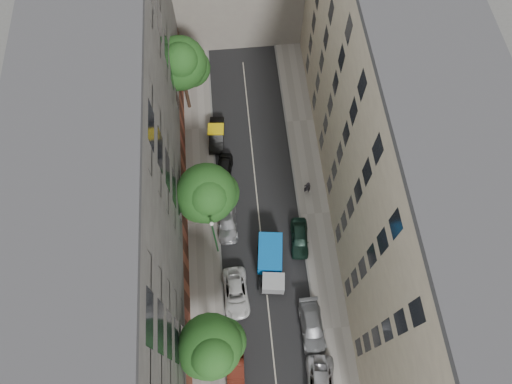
{
  "coord_description": "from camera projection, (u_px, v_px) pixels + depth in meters",
  "views": [
    {
      "loc": [
        -1.87,
        -16.79,
        41.58
      ],
      "look_at": [
        -0.3,
        0.09,
        6.0
      ],
      "focal_mm": 32.0,
      "sensor_mm": 36.0,
      "label": 1
    }
  ],
  "objects": [
    {
      "name": "building_left",
      "position": [
        119.0,
        182.0,
        35.34
      ],
      "size": [
        8.0,
        44.0,
        20.0
      ],
      "primitive_type": "cube",
      "color": "#464442",
      "rests_on": "ground"
    },
    {
      "name": "car_left_4",
      "position": [
        224.0,
        170.0,
        46.41
      ],
      "size": [
        2.12,
        3.99,
        1.29
      ],
      "primitive_type": "imported",
      "rotation": [
        0.0,
        0.0,
        -0.16
      ],
      "color": "black",
      "rests_on": "ground"
    },
    {
      "name": "car_right_2",
      "position": [
        300.0,
        238.0,
        43.21
      ],
      "size": [
        2.02,
        4.22,
        1.39
      ],
      "primitive_type": "imported",
      "rotation": [
        0.0,
        0.0,
        -0.1
      ],
      "color": "black",
      "rests_on": "ground"
    },
    {
      "name": "ground",
      "position": [
        259.0,
        219.0,
        44.8
      ],
      "size": [
        120.0,
        120.0,
        0.0
      ],
      "primitive_type": "plane",
      "color": "#4C4C49",
      "rests_on": "ground"
    },
    {
      "name": "car_left_1",
      "position": [
        236.0,
        366.0,
        38.32
      ],
      "size": [
        1.62,
        4.22,
        1.37
      ],
      "primitive_type": "imported",
      "rotation": [
        0.0,
        0.0,
        -0.04
      ],
      "color": "#4B180F",
      "rests_on": "ground"
    },
    {
      "name": "lamp_post",
      "position": [
        214.0,
        235.0,
        39.29
      ],
      "size": [
        0.36,
        0.36,
        7.19
      ],
      "color": "#1A5D27",
      "rests_on": "sidewalk_left"
    },
    {
      "name": "building_right",
      "position": [
        397.0,
        160.0,
        36.21
      ],
      "size": [
        8.0,
        44.0,
        20.0
      ],
      "primitive_type": "cube",
      "color": "#BEB194",
      "rests_on": "ground"
    },
    {
      "name": "sidewalk_left",
      "position": [
        203.0,
        223.0,
        44.52
      ],
      "size": [
        3.0,
        44.0,
        0.15
      ],
      "primitive_type": "cube",
      "color": "gray",
      "rests_on": "ground"
    },
    {
      "name": "car_right_1",
      "position": [
        312.0,
        327.0,
        39.69
      ],
      "size": [
        2.07,
        4.9,
        1.41
      ],
      "primitive_type": "imported",
      "rotation": [
        0.0,
        0.0,
        0.02
      ],
      "color": "slate",
      "rests_on": "ground"
    },
    {
      "name": "car_left_5",
      "position": [
        217.0,
        135.0,
        48.16
      ],
      "size": [
        1.85,
        4.39,
        1.41
      ],
      "primitive_type": "imported",
      "rotation": [
        0.0,
        0.0,
        -0.09
      ],
      "color": "black",
      "rests_on": "ground"
    },
    {
      "name": "tree_near",
      "position": [
        212.0,
        348.0,
        33.42
      ],
      "size": [
        5.1,
        4.8,
        9.26
      ],
      "color": "#382619",
      "rests_on": "sidewalk_left"
    },
    {
      "name": "tree_mid",
      "position": [
        208.0,
        195.0,
        39.86
      ],
      "size": [
        5.59,
        5.36,
        8.22
      ],
      "color": "#382619",
      "rests_on": "sidewalk_left"
    },
    {
      "name": "pedestrian",
      "position": [
        307.0,
        187.0,
        45.07
      ],
      "size": [
        0.73,
        0.51,
        1.89
      ],
      "primitive_type": "imported",
      "rotation": [
        0.0,
        0.0,
        3.06
      ],
      "color": "black",
      "rests_on": "sidewalk_right"
    },
    {
      "name": "road_surface",
      "position": [
        259.0,
        219.0,
        44.8
      ],
      "size": [
        8.0,
        44.0,
        0.02
      ],
      "primitive_type": "cube",
      "color": "black",
      "rests_on": "ground"
    },
    {
      "name": "sidewalk_right",
      "position": [
        315.0,
        214.0,
        44.96
      ],
      "size": [
        3.0,
        44.0,
        0.15
      ],
      "primitive_type": "cube",
      "color": "gray",
      "rests_on": "ground"
    },
    {
      "name": "tree_far",
      "position": [
        181.0,
        65.0,
        44.24
      ],
      "size": [
        5.49,
        5.24,
        9.95
      ],
      "color": "#382619",
      "rests_on": "sidewalk_left"
    },
    {
      "name": "tarp_truck",
      "position": [
        271.0,
        263.0,
        41.51
      ],
      "size": [
        2.7,
        5.51,
        2.44
      ],
      "rotation": [
        0.0,
        0.0,
        -0.13
      ],
      "color": "black",
      "rests_on": "ground"
    },
    {
      "name": "car_left_2",
      "position": [
        236.0,
        293.0,
        40.99
      ],
      "size": [
        2.36,
        4.84,
        1.33
      ],
      "primitive_type": "imported",
      "rotation": [
        0.0,
        0.0,
        0.03
      ],
      "color": "silver",
      "rests_on": "ground"
    },
    {
      "name": "car_left_3",
      "position": [
        227.0,
        221.0,
        43.98
      ],
      "size": [
        1.9,
        4.66,
        1.35
      ],
      "primitive_type": "imported",
      "rotation": [
        0.0,
        0.0,
        0.0
      ],
      "color": "#B0B1B5",
      "rests_on": "ground"
    }
  ]
}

